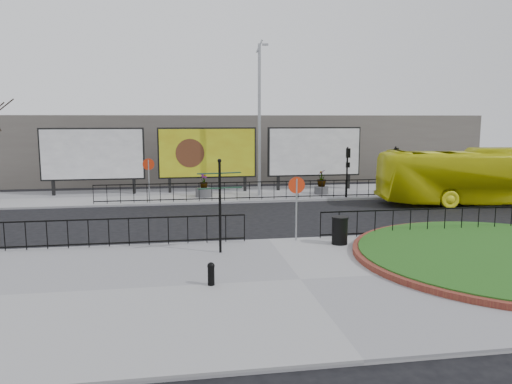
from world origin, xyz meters
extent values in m
plane|color=black|center=(0.00, 0.00, 0.00)|extent=(90.00, 90.00, 0.00)
cube|color=gray|center=(0.00, -5.00, 0.06)|extent=(30.00, 10.00, 0.12)
cube|color=gray|center=(0.00, 12.00, 0.06)|extent=(44.00, 6.00, 0.12)
cylinder|color=brown|center=(7.50, -4.00, 0.21)|extent=(10.40, 10.40, 0.18)
cylinder|color=#204A13|center=(7.50, -4.00, 0.23)|extent=(10.00, 10.00, 0.22)
cylinder|color=gray|center=(-5.00, 9.40, 1.32)|extent=(0.07, 0.07, 2.40)
cylinder|color=#B8290C|center=(-5.00, 9.40, 2.27)|extent=(0.64, 0.03, 0.64)
cylinder|color=white|center=(-5.00, 9.42, 2.27)|extent=(0.50, 0.03, 0.50)
cylinder|color=gray|center=(1.00, -0.40, 1.32)|extent=(0.07, 0.07, 2.40)
cylinder|color=#B8290C|center=(1.00, -0.40, 2.27)|extent=(0.64, 0.03, 0.64)
cylinder|color=white|center=(1.00, -0.38, 2.27)|extent=(0.50, 0.03, 0.50)
cube|color=black|center=(-10.90, 13.00, 0.62)|extent=(0.18, 0.18, 1.00)
cube|color=black|center=(-6.10, 13.00, 0.62)|extent=(0.18, 0.18, 1.00)
cube|color=black|center=(-8.50, 13.00, 2.62)|extent=(6.20, 0.25, 3.20)
cube|color=white|center=(-8.50, 12.84, 2.62)|extent=(6.00, 0.06, 3.00)
cube|color=black|center=(-3.90, 13.00, 0.62)|extent=(0.18, 0.18, 1.00)
cube|color=black|center=(0.90, 13.00, 0.62)|extent=(0.18, 0.18, 1.00)
cube|color=black|center=(-1.50, 13.00, 2.62)|extent=(6.20, 0.25, 3.20)
cube|color=#BCD01D|center=(-1.50, 12.84, 2.62)|extent=(6.00, 0.06, 3.00)
cube|color=black|center=(3.10, 13.00, 0.62)|extent=(0.18, 0.18, 1.00)
cube|color=black|center=(7.90, 13.00, 0.62)|extent=(0.18, 0.18, 1.00)
cube|color=black|center=(5.50, 13.00, 2.62)|extent=(6.20, 0.25, 3.20)
cube|color=white|center=(5.50, 12.84, 2.62)|extent=(6.00, 0.06, 3.00)
cylinder|color=gray|center=(1.50, 11.00, 4.62)|extent=(0.18, 0.18, 9.00)
cylinder|color=gray|center=(1.50, 11.00, 8.97)|extent=(0.43, 0.10, 0.77)
cube|color=gray|center=(1.85, 11.00, 9.07)|extent=(0.35, 0.15, 0.12)
cylinder|color=black|center=(6.50, 9.40, 1.62)|extent=(0.10, 0.10, 3.00)
cube|color=black|center=(6.50, 9.28, 2.77)|extent=(0.22, 0.18, 0.55)
cube|color=black|center=(6.50, 9.28, 2.07)|extent=(0.20, 0.16, 0.30)
cylinder|color=black|center=(9.50, 9.40, 1.62)|extent=(0.10, 0.10, 3.00)
cube|color=black|center=(9.50, 9.28, 2.77)|extent=(0.22, 0.18, 0.55)
cube|color=black|center=(9.50, 9.28, 2.07)|extent=(0.20, 0.16, 0.30)
cube|color=#5A554F|center=(0.00, 22.00, 2.50)|extent=(40.00, 10.00, 5.00)
cylinder|color=black|center=(-2.05, -1.68, 1.71)|extent=(0.09, 0.09, 3.19)
sphere|color=black|center=(-2.05, -1.68, 3.36)|extent=(0.14, 0.14, 0.14)
cube|color=black|center=(-2.44, -1.71, 2.92)|extent=(0.76, 0.20, 0.03)
cube|color=black|center=(-1.66, -1.59, 2.92)|extent=(0.76, 0.31, 0.03)
cube|color=black|center=(-2.44, -1.75, 2.41)|extent=(0.76, 0.27, 0.03)
cube|color=black|center=(-1.65, -1.64, 2.41)|extent=(0.76, 0.20, 0.03)
cylinder|color=black|center=(-2.62, -5.09, 0.39)|extent=(0.20, 0.20, 0.54)
sphere|color=black|center=(-2.62, -5.09, 0.68)|extent=(0.21, 0.21, 0.21)
cylinder|color=black|center=(2.48, -1.21, 0.61)|extent=(0.59, 0.59, 0.98)
cylinder|color=black|center=(2.48, -1.21, 1.13)|extent=(0.63, 0.63, 0.07)
imported|color=#CBCA12|center=(13.26, 6.52, 1.57)|extent=(11.50, 4.05, 3.14)
cylinder|color=#4C4C4F|center=(-1.87, 11.00, 0.38)|extent=(1.00, 1.00, 0.52)
imported|color=#204A13|center=(-1.87, 11.00, 1.07)|extent=(0.68, 0.68, 0.86)
cylinder|color=#4C4C4F|center=(5.43, 11.00, 0.35)|extent=(0.88, 0.88, 0.46)
imported|color=#204A13|center=(5.43, 11.00, 1.10)|extent=(0.78, 0.78, 1.04)
camera|label=1|loc=(-3.57, -18.70, 4.81)|focal=35.00mm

